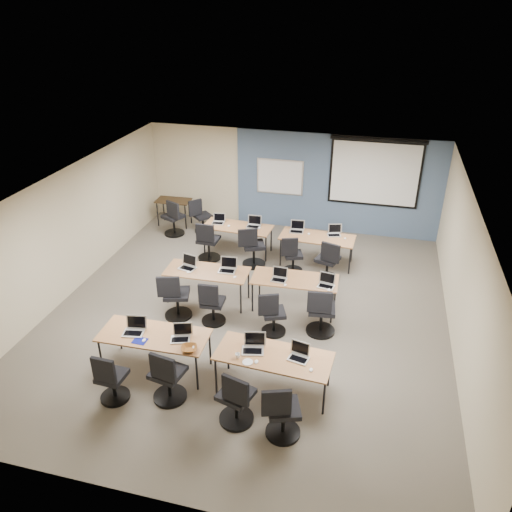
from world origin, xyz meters
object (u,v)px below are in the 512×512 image
(task_chair_5, at_px, (212,306))
(laptop_9, at_px, (254,224))
(task_chair_2, at_px, (236,402))
(laptop_5, at_px, (228,267))
(training_table_front_left, at_px, (154,336))
(training_table_front_right, at_px, (274,357))
(training_table_mid_left, at_px, (207,273))
(whiteboard, at_px, (280,177))
(task_chair_8, at_px, (208,244))
(spare_chair_b, at_px, (174,221))
(laptop_10, at_px, (297,229))
(task_chair_10, at_px, (292,258))
(laptop_2, at_px, (254,346))
(task_chair_4, at_px, (175,299))
(laptop_7, at_px, (326,283))
(task_chair_11, at_px, (328,264))
(task_chair_1, at_px, (167,380))
(task_chair_0, at_px, (111,381))
(laptop_4, at_px, (188,265))
(training_table_back_left, at_px, (238,228))
(laptop_1, at_px, (181,335))
(training_table_back_right, at_px, (317,238))
(task_chair_9, at_px, (252,250))
(laptop_0, at_px, (134,329))
(utility_table, at_px, (174,203))
(task_chair_3, at_px, (282,415))
(training_table_mid_right, at_px, (295,281))
(projector_screen, at_px, (375,169))
(spare_chair_a, at_px, (201,219))
(laptop_11, at_px, (334,232))
(task_chair_6, at_px, (272,317))
(task_chair_7, at_px, (321,315))
(laptop_8, at_px, (219,221))
(laptop_6, at_px, (279,277))

(task_chair_5, relative_size, laptop_9, 2.85)
(task_chair_2, distance_m, task_chair_5, 2.69)
(laptop_5, bearing_deg, training_table_front_left, -107.88)
(training_table_front_right, distance_m, training_table_mid_left, 3.06)
(whiteboard, xyz_separation_m, task_chair_8, (-1.27, -2.45, -1.02))
(task_chair_2, relative_size, spare_chair_b, 0.99)
(whiteboard, bearing_deg, training_table_front_left, -97.11)
(laptop_10, bearing_deg, task_chair_10, -92.05)
(laptop_2, relative_size, task_chair_4, 0.35)
(laptop_7, distance_m, task_chair_11, 1.52)
(task_chair_1, bearing_deg, laptop_2, 40.03)
(task_chair_1, xyz_separation_m, laptop_9, (0.02, 5.42, 0.37))
(task_chair_0, relative_size, laptop_9, 2.83)
(training_table_front_left, distance_m, task_chair_5, 1.64)
(task_chair_1, distance_m, laptop_2, 1.48)
(laptop_4, bearing_deg, training_table_back_left, 93.21)
(laptop_1, bearing_deg, training_table_back_right, 51.94)
(task_chair_9, bearing_deg, whiteboard, 63.59)
(task_chair_2, distance_m, task_chair_9, 5.02)
(laptop_7, relative_size, laptop_10, 0.95)
(training_table_front_right, height_order, laptop_0, laptop_0)
(training_table_back_left, relative_size, task_chair_0, 1.78)
(laptop_5, relative_size, utility_table, 0.37)
(training_table_front_right, height_order, task_chair_3, task_chair_3)
(training_table_mid_right, relative_size, task_chair_8, 1.70)
(laptop_2, bearing_deg, laptop_4, 118.73)
(task_chair_3, bearing_deg, projector_screen, 64.31)
(projector_screen, xyz_separation_m, spare_chair_a, (-4.50, -0.92, -1.49))
(task_chair_10, height_order, laptop_11, laptop_11)
(training_table_mid_right, relative_size, laptop_7, 5.49)
(task_chair_9, bearing_deg, laptop_5, -117.64)
(laptop_2, distance_m, task_chair_6, 1.51)
(training_table_back_right, bearing_deg, laptop_4, -135.73)
(task_chair_9, relative_size, utility_table, 1.08)
(training_table_front_right, height_order, training_table_mid_right, same)
(task_chair_2, bearing_deg, task_chair_7, 86.26)
(laptop_8, bearing_deg, laptop_6, -56.61)
(laptop_9, bearing_deg, task_chair_10, -36.64)
(task_chair_8, xyz_separation_m, utility_table, (-1.63, 1.79, 0.23))
(training_table_mid_left, relative_size, utility_table, 1.83)
(task_chair_4, xyz_separation_m, task_chair_10, (1.94, 2.42, -0.04))
(laptop_1, xyz_separation_m, laptop_2, (1.25, 0.01, 0.00))
(laptop_8, bearing_deg, task_chair_7, -52.40)
(task_chair_11, relative_size, utility_table, 1.06)
(whiteboard, distance_m, task_chair_10, 2.90)
(laptop_11, bearing_deg, laptop_2, -115.42)
(laptop_2, bearing_deg, spare_chair_b, 112.13)
(training_table_front_right, xyz_separation_m, task_chair_8, (-2.56, 4.10, -0.26))
(whiteboard, distance_m, laptop_7, 4.61)
(task_chair_5, bearing_deg, task_chair_3, -56.01)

